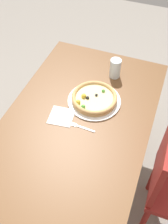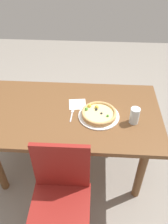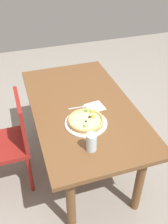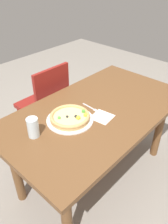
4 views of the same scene
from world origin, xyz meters
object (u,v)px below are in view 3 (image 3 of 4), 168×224
at_px(pizza, 86,120).
at_px(napkin, 95,107).
at_px(chair_near, 10,140).
at_px(fork, 80,107).
at_px(drinking_glass, 91,142).
at_px(dining_table, 82,115).
at_px(plate, 86,123).

distance_m(pizza, napkin, 0.23).
xyz_separation_m(chair_near, fork, (0.02, 0.60, 0.23)).
bearing_deg(drinking_glass, napkin, 157.17).
bearing_deg(fork, pizza, -91.61).
relative_size(dining_table, fork, 8.98).
relative_size(chair_near, plate, 2.74).
relative_size(fork, drinking_glass, 1.25).
xyz_separation_m(pizza, napkin, (-0.18, 0.14, -0.03)).
relative_size(plate, drinking_glass, 2.47).
bearing_deg(pizza, plate, -47.03).
bearing_deg(chair_near, drinking_glass, -133.87).
bearing_deg(napkin, dining_table, -120.94).
height_order(chair_near, pizza, chair_near).
xyz_separation_m(pizza, fork, (-0.21, 0.02, -0.03)).
bearing_deg(napkin, drinking_glass, -22.83).
bearing_deg(dining_table, napkin, 59.06).
bearing_deg(napkin, fork, -105.24).
relative_size(pizza, drinking_glass, 2.10).
distance_m(plate, drinking_glass, 0.28).
bearing_deg(pizza, drinking_glass, -10.75).
distance_m(chair_near, drinking_glass, 0.80).
distance_m(dining_table, plate, 0.27).
bearing_deg(pizza, chair_near, -112.11).
xyz_separation_m(pizza, drinking_glass, (0.27, -0.05, 0.04)).
relative_size(drinking_glass, napkin, 0.94).
bearing_deg(drinking_glass, plate, 169.44).
distance_m(chair_near, plate, 0.68).
xyz_separation_m(dining_table, napkin, (0.06, 0.10, 0.10)).
height_order(fork, drinking_glass, drinking_glass).
xyz_separation_m(dining_table, chair_near, (-0.00, -0.63, -0.12)).
distance_m(chair_near, napkin, 0.76).
height_order(fork, napkin, fork).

